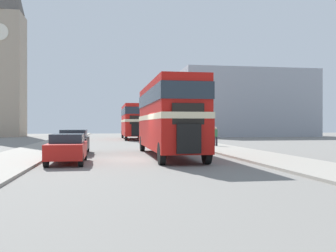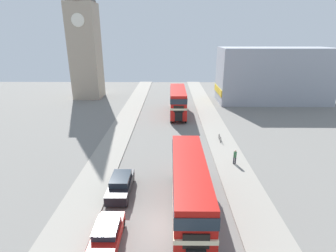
% 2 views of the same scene
% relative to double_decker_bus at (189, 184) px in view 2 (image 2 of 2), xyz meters
% --- Properties ---
extents(ground_plane, '(120.00, 120.00, 0.00)m').
position_rel_double_decker_bus_xyz_m(ground_plane, '(-1.70, -1.64, -2.52)').
color(ground_plane, slate).
extents(sidewalk_right, '(3.50, 120.00, 0.12)m').
position_rel_double_decker_bus_xyz_m(sidewalk_right, '(5.05, -1.64, -2.46)').
color(sidewalk_right, gray).
rests_on(sidewalk_right, ground_plane).
extents(sidewalk_left, '(3.50, 120.00, 0.12)m').
position_rel_double_decker_bus_xyz_m(sidewalk_left, '(-8.45, -1.64, -2.46)').
color(sidewalk_left, gray).
rests_on(sidewalk_left, ground_plane).
extents(double_decker_bus, '(2.46, 11.21, 4.23)m').
position_rel_double_decker_bus_xyz_m(double_decker_bus, '(0.00, 0.00, 0.00)').
color(double_decker_bus, '#B2140F').
rests_on(double_decker_bus, ground_plane).
extents(bus_distant, '(2.56, 10.99, 4.34)m').
position_rel_double_decker_bus_xyz_m(bus_distant, '(-0.17, 26.20, 0.06)').
color(bus_distant, red).
rests_on(bus_distant, ground_plane).
extents(car_parked_near, '(1.68, 4.07, 1.42)m').
position_rel_double_decker_bus_xyz_m(car_parked_near, '(-5.45, -3.16, -1.78)').
color(car_parked_near, red).
rests_on(car_parked_near, ground_plane).
extents(car_parked_mid, '(1.75, 4.64, 1.55)m').
position_rel_double_decker_bus_xyz_m(car_parked_mid, '(-5.62, 2.67, -1.72)').
color(car_parked_mid, black).
rests_on(car_parked_mid, ground_plane).
extents(pedestrian_walking, '(0.32, 0.32, 1.56)m').
position_rel_double_decker_bus_xyz_m(pedestrian_walking, '(5.29, 7.91, -1.51)').
color(pedestrian_walking, '#282833').
rests_on(pedestrian_walking, sidewalk_right).
extents(bicycle_on_pavement, '(0.05, 1.76, 0.78)m').
position_rel_double_decker_bus_xyz_m(bicycle_on_pavement, '(4.87, 14.17, -2.04)').
color(bicycle_on_pavement, black).
rests_on(bicycle_on_pavement, sidewalk_right).
extents(church_tower, '(5.80, 5.80, 31.73)m').
position_rel_double_decker_bus_xyz_m(church_tower, '(-18.95, 39.12, 13.72)').
color(church_tower, tan).
rests_on(church_tower, ground_plane).
extents(shop_building_block, '(21.35, 8.40, 10.56)m').
position_rel_double_decker_bus_xyz_m(shop_building_block, '(18.81, 35.44, 2.76)').
color(shop_building_block, '#999EA8').
rests_on(shop_building_block, ground_plane).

